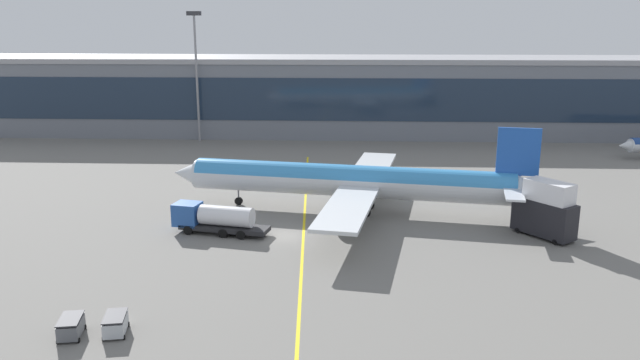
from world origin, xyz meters
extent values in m
plane|color=slate|center=(0.00, 0.00, 0.00)|extent=(700.00, 700.00, 0.00)
cube|color=yellow|center=(1.96, 2.00, 0.00)|extent=(4.83, 79.89, 0.01)
cube|color=slate|center=(2.12, 68.42, 7.45)|extent=(152.13, 21.34, 14.90)
cube|color=#1E2D42|center=(2.12, 57.70, 8.20)|extent=(147.56, 0.16, 8.34)
cube|color=#99999E|center=(2.12, 68.42, 15.40)|extent=(155.17, 21.76, 1.00)
cylinder|color=silver|center=(7.06, 9.54, 3.82)|extent=(40.08, 10.18, 3.67)
cylinder|color=#388CD1|center=(7.06, 9.54, 4.15)|extent=(39.27, 9.90, 3.53)
cone|color=silver|center=(-13.95, 13.02, 3.82)|extent=(4.20, 4.04, 3.49)
cone|color=silver|center=(28.25, 6.02, 4.18)|extent=(4.86, 3.80, 3.12)
cube|color=#1E51B2|center=(26.31, 6.34, 8.41)|extent=(4.77, 1.14, 5.51)
cube|color=silver|center=(25.21, 2.80, 4.37)|extent=(2.94, 6.13, 0.24)
cube|color=silver|center=(26.42, 10.05, 4.37)|extent=(2.94, 6.13, 0.24)
cube|color=silver|center=(6.86, -0.81, 3.54)|extent=(7.49, 17.37, 0.40)
cube|color=silver|center=(10.22, 19.39, 3.54)|extent=(7.49, 17.37, 0.40)
cylinder|color=#939399|center=(6.37, 2.34, 2.23)|extent=(3.12, 2.46, 2.02)
cylinder|color=#939399|center=(8.74, 16.57, 2.23)|extent=(3.12, 2.46, 2.02)
cylinder|color=black|center=(-7.15, 11.90, 0.50)|extent=(1.05, 0.56, 1.00)
cylinder|color=slate|center=(-7.15, 11.90, 1.49)|extent=(0.20, 0.20, 1.98)
cylinder|color=black|center=(9.16, 7.51, 0.50)|extent=(1.05, 0.56, 1.00)
cylinder|color=slate|center=(9.16, 7.51, 1.49)|extent=(0.20, 0.20, 1.98)
cylinder|color=black|center=(9.70, 10.77, 0.50)|extent=(1.05, 0.56, 1.00)
cylinder|color=slate|center=(9.70, 10.77, 1.49)|extent=(0.20, 0.20, 1.98)
cube|color=#232326|center=(-6.68, 0.37, 0.75)|extent=(10.30, 4.46, 0.50)
cube|color=#26519E|center=(-10.99, 1.25, 2.00)|extent=(3.25, 3.01, 2.50)
cube|color=black|center=(-12.23, 1.50, 2.50)|extent=(0.62, 2.29, 1.12)
cylinder|color=silver|center=(-6.41, 0.31, 2.10)|extent=(6.32, 3.36, 2.20)
cylinder|color=black|center=(-10.68, -0.02, 0.50)|extent=(1.05, 0.54, 1.00)
cylinder|color=black|center=(-10.20, 2.30, 0.50)|extent=(1.05, 0.54, 1.00)
cylinder|color=black|center=(-6.63, -0.86, 0.50)|extent=(1.05, 0.54, 1.00)
cylinder|color=black|center=(-6.15, 1.47, 0.50)|extent=(1.05, 0.54, 1.00)
cylinder|color=black|center=(-4.57, -1.28, 0.50)|extent=(1.05, 0.54, 1.00)
cylinder|color=black|center=(-4.09, 1.05, 0.50)|extent=(1.05, 0.54, 1.00)
cube|color=black|center=(28.20, 1.18, 2.20)|extent=(6.15, 6.90, 3.80)
cube|color=silver|center=(28.41, 0.91, 5.20)|extent=(5.01, 5.48, 2.20)
cylinder|color=black|center=(25.85, 2.36, 0.30)|extent=(0.57, 0.63, 0.60)
cylinder|color=black|center=(27.63, 3.74, 0.30)|extent=(0.57, 0.63, 0.60)
cylinder|color=black|center=(28.78, -1.39, 0.30)|extent=(0.57, 0.63, 0.60)
cylinder|color=black|center=(30.55, -0.01, 0.30)|extent=(0.57, 0.63, 0.60)
cube|color=#595B60|center=(-13.47, -23.38, 0.73)|extent=(1.96, 2.83, 1.10)
cube|color=#333338|center=(-13.47, -23.38, 1.43)|extent=(1.99, 2.89, 0.10)
cylinder|color=black|center=(-14.40, -22.50, 0.18)|extent=(0.18, 0.38, 0.36)
cylinder|color=black|center=(-12.93, -22.22, 0.18)|extent=(0.18, 0.38, 0.36)
cylinder|color=black|center=(-14.02, -24.54, 0.18)|extent=(0.18, 0.38, 0.36)
cylinder|color=black|center=(-12.54, -24.27, 0.18)|extent=(0.18, 0.38, 0.36)
cube|color=#B2B7BC|center=(-10.33, -22.79, 0.73)|extent=(1.96, 2.83, 1.10)
cube|color=#333338|center=(-10.33, -22.79, 1.43)|extent=(1.99, 2.89, 0.10)
cylinder|color=black|center=(-11.26, -21.91, 0.18)|extent=(0.18, 0.38, 0.36)
cylinder|color=black|center=(-9.78, -21.63, 0.18)|extent=(0.18, 0.38, 0.36)
cylinder|color=black|center=(-10.87, -23.95, 0.18)|extent=(0.18, 0.38, 0.36)
cylinder|color=black|center=(-9.40, -23.67, 0.18)|extent=(0.18, 0.38, 0.36)
cone|color=silver|center=(54.01, 42.64, 2.42)|extent=(2.64, 2.55, 2.21)
cylinder|color=gray|center=(-22.82, 56.42, 12.07)|extent=(0.44, 0.44, 24.13)
cube|color=#333338|center=(-22.82, 56.42, 24.53)|extent=(2.80, 0.50, 0.80)
camera|label=1|loc=(7.08, -64.80, 22.61)|focal=35.15mm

